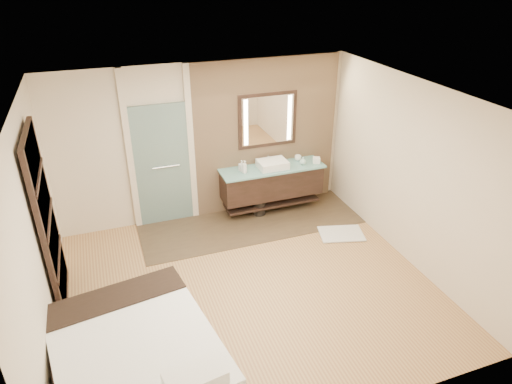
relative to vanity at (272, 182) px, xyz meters
name	(u,v)px	position (x,y,z in m)	size (l,w,h in m)	color
floor	(249,286)	(-1.10, -1.92, -0.58)	(5.00, 5.00, 0.00)	#97623F
tile_strip	(251,223)	(-0.50, -0.32, -0.57)	(3.80, 1.30, 0.01)	#3E2E22
stone_wall	(266,136)	(0.00, 0.29, 0.77)	(2.60, 0.08, 2.70)	tan
vanity	(272,182)	(0.00, 0.00, 0.00)	(1.85, 0.55, 0.88)	black
mirror_unit	(268,120)	(0.00, 0.24, 1.07)	(1.06, 0.04, 0.96)	black
frosted_door	(162,161)	(-1.85, 0.28, 0.56)	(1.10, 0.12, 2.70)	#9FC9C4
shoji_partition	(48,223)	(-3.53, -1.32, 0.63)	(0.06, 1.20, 2.40)	black
bed	(137,362)	(-2.75, -3.08, -0.26)	(1.93, 2.27, 0.78)	black
bath_mat	(341,234)	(0.80, -1.17, -0.56)	(0.72, 0.50, 0.02)	silver
waste_bin	(259,208)	(-0.26, -0.07, -0.44)	(0.22, 0.22, 0.28)	black
tissue_box	(316,160)	(0.82, -0.09, 0.33)	(0.12, 0.12, 0.10)	white
soap_bottle_a	(245,167)	(-0.53, -0.06, 0.40)	(0.09, 0.09, 0.22)	silver
soap_bottle_b	(242,166)	(-0.55, 0.04, 0.38)	(0.09, 0.09, 0.19)	#B2B2B2
soap_bottle_c	(303,161)	(0.56, -0.07, 0.36)	(0.11, 0.11, 0.14)	silver
cup	(298,158)	(0.55, 0.13, 0.33)	(0.12, 0.12, 0.09)	white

